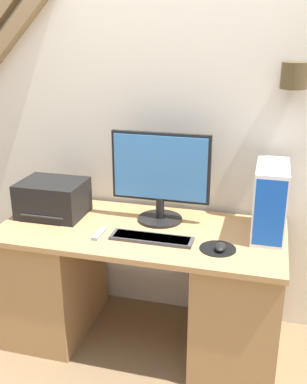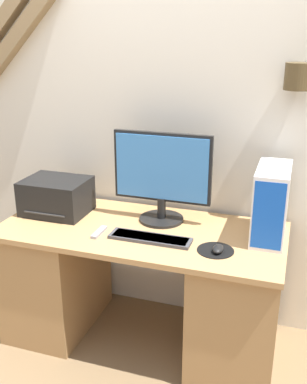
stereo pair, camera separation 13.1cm
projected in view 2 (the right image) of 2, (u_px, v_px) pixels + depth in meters
name	position (u px, v px, depth m)	size (l,w,h in m)	color
ground_plane	(120.00, 377.00, 2.39)	(12.00, 12.00, 0.00)	brown
wall_back	(161.00, 100.00, 2.61)	(6.40, 0.18, 2.70)	silver
desk	(141.00, 283.00, 2.58)	(1.56, 0.70, 0.72)	tan
monitor	(162.00, 174.00, 2.48)	(0.55, 0.25, 0.51)	black
keyboard	(150.00, 238.00, 2.32)	(0.43, 0.12, 0.02)	#3D3D42
mousepad	(215.00, 250.00, 2.21)	(0.18, 0.18, 0.00)	black
mouse	(218.00, 249.00, 2.19)	(0.05, 0.09, 0.03)	black
computer_tower	(271.00, 203.00, 2.29)	(0.16, 0.37, 0.38)	white
printer	(56.00, 196.00, 2.65)	(0.37, 0.30, 0.21)	black
remote_control	(99.00, 232.00, 2.40)	(0.03, 0.15, 0.02)	gray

